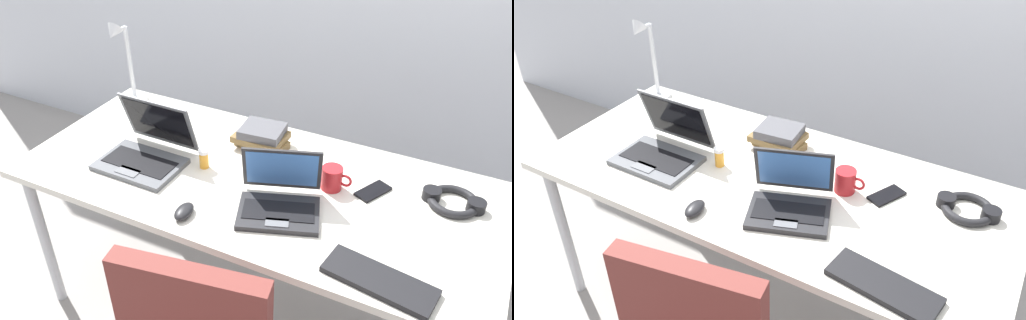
# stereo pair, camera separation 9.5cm
# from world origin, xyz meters

# --- Properties ---
(ground_plane) EXTENTS (12.00, 12.00, 0.00)m
(ground_plane) POSITION_xyz_m (0.00, 0.00, 0.00)
(ground_plane) COLOR gray
(desk) EXTENTS (1.80, 0.80, 0.74)m
(desk) POSITION_xyz_m (0.00, 0.00, 0.68)
(desk) COLOR silver
(desk) RESTS_ON ground_plane
(desk_lamp) EXTENTS (0.12, 0.18, 0.40)m
(desk_lamp) POSITION_xyz_m (-0.80, 0.28, 0.94)
(desk_lamp) COLOR silver
(desk_lamp) RESTS_ON desk
(laptop_near_mouse) EXTENTS (0.34, 0.32, 0.20)m
(laptop_near_mouse) POSITION_xyz_m (0.15, -0.13, 0.78)
(laptop_near_mouse) COLOR #232326
(laptop_near_mouse) RESTS_ON desk
(laptop_mid_desk) EXTENTS (0.32, 0.29, 0.23)m
(laptop_mid_desk) POSITION_xyz_m (-0.43, -0.09, 0.79)
(laptop_mid_desk) COLOR #515459
(laptop_mid_desk) RESTS_ON desk
(external_keyboard) EXTENTS (0.34, 0.17, 0.02)m
(external_keyboard) POSITION_xyz_m (0.55, -0.31, 0.75)
(external_keyboard) COLOR black
(external_keyboard) RESTS_ON desk
(computer_mouse) EXTENTS (0.06, 0.10, 0.03)m
(computer_mouse) POSITION_xyz_m (-0.12, -0.30, 0.76)
(computer_mouse) COLOR black
(computer_mouse) RESTS_ON desk
(cell_phone) EXTENTS (0.12, 0.15, 0.01)m
(cell_phone) POSITION_xyz_m (0.42, 0.11, 0.74)
(cell_phone) COLOR black
(cell_phone) RESTS_ON desk
(headphones) EXTENTS (0.21, 0.18, 0.04)m
(headphones) POSITION_xyz_m (0.68, 0.17, 0.76)
(headphones) COLOR black
(headphones) RESTS_ON desk
(pill_bottle) EXTENTS (0.04, 0.04, 0.08)m
(pill_bottle) POSITION_xyz_m (-0.21, -0.03, 0.78)
(pill_bottle) COLOR gold
(pill_bottle) RESTS_ON desk
(book_stack) EXTENTS (0.22, 0.17, 0.09)m
(book_stack) POSITION_xyz_m (-0.08, 0.21, 0.79)
(book_stack) COLOR brown
(book_stack) RESTS_ON desk
(coffee_mug) EXTENTS (0.11, 0.08, 0.09)m
(coffee_mug) POSITION_xyz_m (0.27, 0.07, 0.78)
(coffee_mug) COLOR #B21E23
(coffee_mug) RESTS_ON desk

